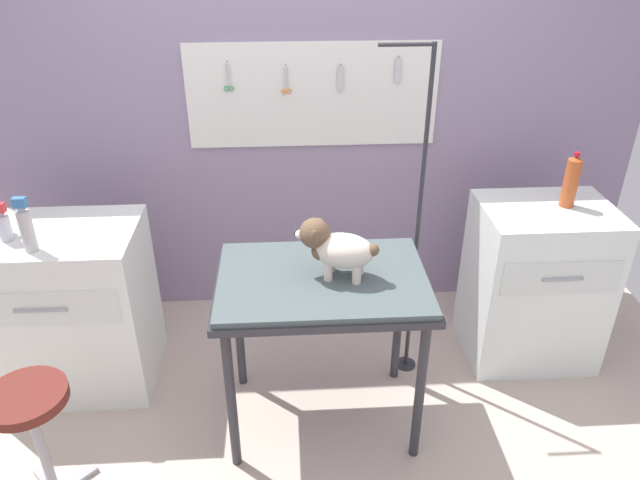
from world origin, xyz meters
TOP-DOWN VIEW (x-y plane):
  - ground at (0.00, 0.00)m, footprint 4.40×4.00m
  - rear_wall_panel at (0.00, 1.28)m, footprint 4.00×0.09m
  - grooming_table at (0.07, 0.19)m, footprint 0.95×0.66m
  - grooming_arm at (0.55, 0.54)m, footprint 0.30×0.11m
  - dog at (0.12, 0.20)m, footprint 0.36×0.23m
  - counter_left at (-1.22, 0.57)m, footprint 0.80×0.58m
  - cabinet_right at (1.26, 0.64)m, footprint 0.68×0.54m
  - stool at (-1.12, -0.21)m, footprint 0.32×0.32m
  - detangler_spray at (-1.38, 0.50)m, footprint 0.06×0.06m
  - conditioner_bottle at (-1.23, 0.40)m, footprint 0.06×0.06m
  - soda_bottle at (1.35, 0.67)m, footprint 0.07×0.07m

SIDE VIEW (x-z plane):
  - ground at x=0.00m, z-range -0.04..0.00m
  - counter_left at x=-1.22m, z-range 0.00..0.90m
  - cabinet_right at x=1.26m, z-range 0.00..0.91m
  - stool at x=-1.12m, z-range 0.19..0.79m
  - grooming_table at x=0.07m, z-range 0.33..1.16m
  - grooming_arm at x=0.55m, z-range -0.06..1.70m
  - detangler_spray at x=-1.38m, z-range 0.88..1.07m
  - dog at x=0.12m, z-range 0.84..1.11m
  - conditioner_bottle at x=-1.23m, z-range 0.88..1.14m
  - soda_bottle at x=1.35m, z-range 0.90..1.19m
  - rear_wall_panel at x=0.00m, z-range 0.00..2.30m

